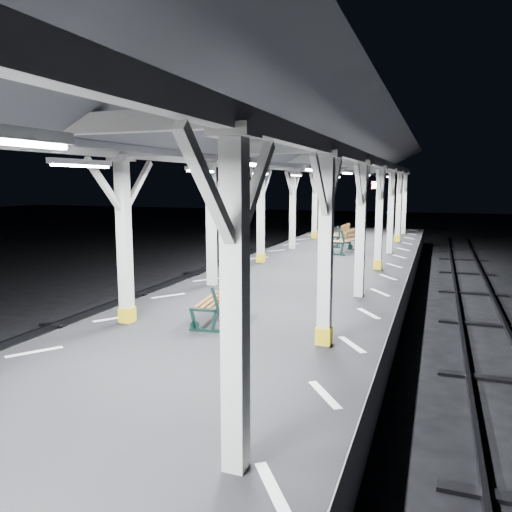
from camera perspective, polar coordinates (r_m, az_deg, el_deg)
The scene contains 8 objects.
ground at distance 8.20m, azimuth -10.34°, elevation -19.34°, with size 120.00×120.00×0.00m, color black.
platform at distance 7.98m, azimuth -10.44°, elevation -16.16°, with size 6.00×50.00×1.00m, color black.
hazard_stripes_left at distance 9.22m, azimuth -23.98°, elevation -9.99°, with size 1.00×48.00×0.01m, color silver.
hazard_stripes_right at distance 6.94m, azimuth 7.83°, elevation -15.42°, with size 1.00×48.00×0.01m, color silver.
canopy at distance 7.29m, azimuth -11.36°, elevation 14.22°, with size 5.40×49.00×4.65m.
bench_mid at distance 10.15m, azimuth -4.06°, elevation -4.87°, with size 0.82×1.69×0.88m.
bench_far at distance 20.18m, azimuth 10.59°, elevation 1.86°, with size 1.12×1.96×1.00m.
bench_extra at distance 22.46m, azimuth 9.64°, elevation 2.48°, with size 0.76×1.81×0.96m.
Camera 1 is at (3.75, -6.22, 3.81)m, focal length 35.00 mm.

